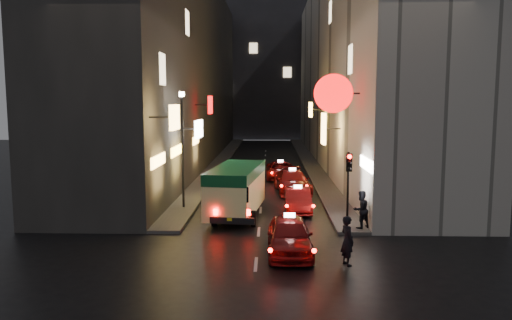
# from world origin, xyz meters

# --- Properties ---
(ground) EXTENTS (120.00, 120.00, 0.00)m
(ground) POSITION_xyz_m (0.00, 0.00, 0.00)
(ground) COLOR black
(ground) RESTS_ON ground
(building_left) EXTENTS (7.51, 52.00, 18.00)m
(building_left) POSITION_xyz_m (-8.00, 33.99, 9.00)
(building_left) COLOR #383533
(building_left) RESTS_ON ground
(building_right) EXTENTS (8.30, 52.00, 18.00)m
(building_right) POSITION_xyz_m (8.00, 33.99, 9.00)
(building_right) COLOR #B2AFA3
(building_right) RESTS_ON ground
(building_far) EXTENTS (30.00, 10.00, 22.00)m
(building_far) POSITION_xyz_m (0.00, 66.00, 11.00)
(building_far) COLOR #35343A
(building_far) RESTS_ON ground
(sidewalk_left) EXTENTS (1.50, 52.00, 0.15)m
(sidewalk_left) POSITION_xyz_m (-4.25, 34.00, 0.07)
(sidewalk_left) COLOR #4D4A48
(sidewalk_left) RESTS_ON ground
(sidewalk_right) EXTENTS (1.50, 52.00, 0.15)m
(sidewalk_right) POSITION_xyz_m (4.25, 34.00, 0.07)
(sidewalk_right) COLOR #4D4A48
(sidewalk_right) RESTS_ON ground
(minibus) EXTENTS (2.85, 6.26, 2.59)m
(minibus) POSITION_xyz_m (-1.20, 11.40, 1.64)
(minibus) COLOR #F7F39A
(minibus) RESTS_ON ground
(taxi_near) EXTENTS (2.21, 5.30, 1.85)m
(taxi_near) POSITION_xyz_m (1.27, 5.31, 0.84)
(taxi_near) COLOR maroon
(taxi_near) RESTS_ON ground
(taxi_second) EXTENTS (1.91, 4.64, 1.64)m
(taxi_second) POSITION_xyz_m (1.99, 12.70, 0.74)
(taxi_second) COLOR maroon
(taxi_second) RESTS_ON ground
(taxi_third) EXTENTS (2.70, 5.52, 1.87)m
(taxi_third) POSITION_xyz_m (1.94, 18.14, 0.85)
(taxi_third) COLOR maroon
(taxi_third) RESTS_ON ground
(taxi_far) EXTENTS (1.99, 4.69, 1.65)m
(taxi_far) POSITION_xyz_m (1.29, 23.92, 0.74)
(taxi_far) COLOR maroon
(taxi_far) RESTS_ON ground
(pedestrian_crossing) EXTENTS (0.66, 0.79, 2.06)m
(pedestrian_crossing) POSITION_xyz_m (3.30, 4.03, 1.03)
(pedestrian_crossing) COLOR black
(pedestrian_crossing) RESTS_ON ground
(pedestrian_sidewalk) EXTENTS (0.86, 0.77, 1.94)m
(pedestrian_sidewalk) POSITION_xyz_m (4.64, 8.74, 1.12)
(pedestrian_sidewalk) COLOR black
(pedestrian_sidewalk) RESTS_ON sidewalk_right
(traffic_light) EXTENTS (0.26, 0.43, 3.50)m
(traffic_light) POSITION_xyz_m (4.00, 8.47, 2.69)
(traffic_light) COLOR black
(traffic_light) RESTS_ON sidewalk_right
(lamp_post) EXTENTS (0.28, 0.28, 6.22)m
(lamp_post) POSITION_xyz_m (-4.20, 13.00, 3.72)
(lamp_post) COLOR black
(lamp_post) RESTS_ON sidewalk_left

